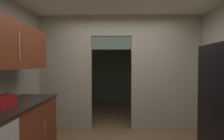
# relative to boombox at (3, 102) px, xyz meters

# --- Properties ---
(kitchen_partition) EXTENTS (3.69, 0.12, 2.60)m
(kitchen_partition) POSITION_rel_boombox_xyz_m (1.54, 2.05, 0.35)
(kitchen_partition) COLOR #ADA899
(kitchen_partition) RESTS_ON ground
(adjoining_room_shell) EXTENTS (3.69, 2.84, 2.60)m
(adjoining_room_shell) POSITION_rel_boombox_xyz_m (1.49, 4.00, 0.29)
(adjoining_room_shell) COLOR slate
(adjoining_room_shell) RESTS_ON ground
(upper_cabinet_counterside) EXTENTS (0.36, 1.92, 0.64)m
(upper_cabinet_counterside) POSITION_rel_boombox_xyz_m (-0.03, 0.13, 0.73)
(upper_cabinet_counterside) COLOR maroon
(boombox) EXTENTS (0.18, 0.37, 0.19)m
(boombox) POSITION_rel_boombox_xyz_m (0.00, 0.00, 0.00)
(boombox) COLOR maroon
(boombox) RESTS_ON lower_cabinet_run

